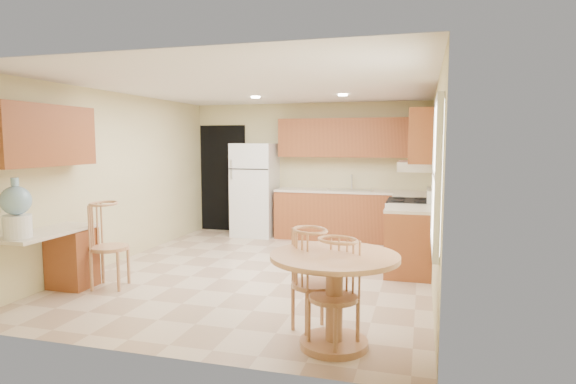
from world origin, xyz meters
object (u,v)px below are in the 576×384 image
(refrigerator, at_px, (255,190))
(chair_desk, at_px, (104,238))
(chair_table_a, at_px, (313,273))
(chair_table_b, at_px, (332,286))
(stove, at_px, (409,229))
(water_crock, at_px, (16,211))
(dining_table, at_px, (334,287))

(refrigerator, bearing_deg, chair_desk, -99.21)
(chair_table_a, bearing_deg, chair_table_b, -0.21)
(chair_desk, bearing_deg, stove, 111.81)
(chair_table_b, relative_size, chair_desk, 0.91)
(chair_table_a, xyz_separation_m, chair_table_b, (0.23, -0.28, -0.02))
(refrigerator, height_order, water_crock, refrigerator)
(chair_table_a, bearing_deg, chair_desk, -143.30)
(stove, xyz_separation_m, dining_table, (-0.52, -3.34, 0.07))
(stove, bearing_deg, water_crock, -140.03)
(dining_table, relative_size, chair_table_b, 1.17)
(chair_table_b, distance_m, chair_desk, 3.11)
(dining_table, relative_size, water_crock, 1.74)
(refrigerator, xyz_separation_m, water_crock, (-1.05, -4.51, 0.18))
(chair_table_a, bearing_deg, dining_table, 16.66)
(water_crock, bearing_deg, stove, 39.97)
(refrigerator, height_order, chair_table_b, refrigerator)
(stove, xyz_separation_m, chair_table_b, (-0.52, -3.47, 0.11))
(stove, relative_size, dining_table, 0.98)
(refrigerator, xyz_separation_m, chair_table_a, (2.12, -4.41, -0.28))
(refrigerator, distance_m, chair_table_a, 4.90)
(chair_table_b, bearing_deg, chair_desk, 11.17)
(refrigerator, xyz_separation_m, chair_desk, (-0.60, -3.70, -0.24))
(chair_desk, relative_size, water_crock, 1.62)
(water_crock, bearing_deg, chair_table_a, 1.88)
(dining_table, height_order, chair_table_a, chair_table_a)
(refrigerator, height_order, chair_desk, refrigerator)
(chair_table_b, relative_size, water_crock, 1.49)
(dining_table, bearing_deg, chair_table_a, 145.41)
(refrigerator, distance_m, chair_table_b, 5.25)
(chair_table_a, bearing_deg, stove, 127.97)
(chair_table_b, height_order, water_crock, water_crock)
(stove, distance_m, water_crock, 5.16)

